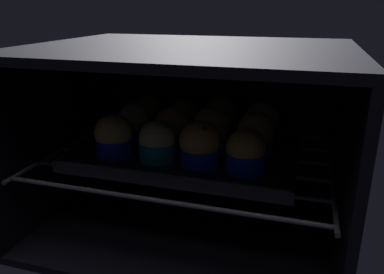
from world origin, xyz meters
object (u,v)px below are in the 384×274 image
(muffin_row1_col0, at_px, (134,124))
(muffin_row2_col0, at_px, (149,114))
(muffin_row0_col1, at_px, (158,142))
(muffin_row2_col3, at_px, (262,122))
(muffin_row0_col3, at_px, (246,153))
(baking_tray, at_px, (192,149))
(muffin_row1_col3, at_px, (255,135))
(muffin_row1_col1, at_px, (173,128))
(muffin_row1_col2, at_px, (212,130))
(muffin_row2_col1, at_px, (184,118))
(muffin_row0_col2, at_px, (200,145))
(muffin_row2_col2, at_px, (220,118))
(muffin_row0_col0, at_px, (114,137))

(muffin_row1_col0, relative_size, muffin_row2_col0, 1.04)
(muffin_row0_col1, relative_size, muffin_row2_col3, 0.91)
(muffin_row0_col3, bearing_deg, baking_tray, 144.78)
(muffin_row2_col0, bearing_deg, muffin_row1_col3, -18.73)
(muffin_row1_col1, bearing_deg, muffin_row1_col2, -0.59)
(muffin_row0_col1, distance_m, muffin_row2_col3, 0.24)
(muffin_row1_col0, xyz_separation_m, muffin_row1_col3, (0.26, -0.00, 0.00))
(baking_tray, relative_size, muffin_row2_col0, 5.30)
(muffin_row2_col1, xyz_separation_m, muffin_row2_col3, (0.17, 0.00, 0.01))
(muffin_row1_col2, relative_size, muffin_row2_col0, 1.08)
(muffin_row1_col0, bearing_deg, muffin_row2_col1, 43.83)
(muffin_row0_col1, height_order, muffin_row1_col1, muffin_row1_col1)
(muffin_row1_col1, distance_m, muffin_row1_col2, 0.08)
(muffin_row0_col2, bearing_deg, muffin_row0_col3, -3.47)
(muffin_row0_col2, height_order, muffin_row1_col2, muffin_row1_col2)
(muffin_row0_col1, height_order, muffin_row2_col2, muffin_row2_col2)
(muffin_row0_col0, xyz_separation_m, muffin_row0_col3, (0.25, -0.00, -0.00))
(muffin_row1_col2, xyz_separation_m, muffin_row2_col3, (0.09, 0.08, -0.00))
(muffin_row1_col0, distance_m, muffin_row1_col2, 0.17)
(muffin_row2_col0, bearing_deg, muffin_row1_col2, -26.50)
(baking_tray, height_order, muffin_row2_col3, muffin_row2_col3)
(muffin_row0_col1, xyz_separation_m, muffin_row1_col1, (-0.00, 0.08, 0.00))
(baking_tray, distance_m, muffin_row0_col1, 0.10)
(muffin_row2_col2, bearing_deg, baking_tray, -113.82)
(baking_tray, height_order, muffin_row0_col0, muffin_row0_col0)
(muffin_row0_col3, distance_m, muffin_row1_col2, 0.12)
(muffin_row0_col3, height_order, muffin_row1_col2, muffin_row1_col2)
(muffin_row1_col0, distance_m, muffin_row1_col3, 0.26)
(baking_tray, relative_size, muffin_row0_col1, 5.60)
(muffin_row1_col0, bearing_deg, muffin_row1_col1, -0.80)
(muffin_row0_col0, bearing_deg, muffin_row2_col1, 63.62)
(baking_tray, xyz_separation_m, muffin_row1_col3, (0.13, -0.00, 0.04))
(muffin_row2_col0, xyz_separation_m, muffin_row2_col1, (0.09, -0.00, -0.00))
(muffin_row0_col1, bearing_deg, muffin_row0_col3, -1.77)
(muffin_row2_col2, height_order, muffin_row2_col3, muffin_row2_col2)
(muffin_row0_col3, relative_size, muffin_row1_col2, 0.89)
(muffin_row0_col0, distance_m, muffin_row2_col2, 0.24)
(muffin_row0_col0, distance_m, muffin_row2_col0, 0.17)
(muffin_row0_col2, xyz_separation_m, muffin_row1_col1, (-0.08, 0.08, -0.00))
(muffin_row0_col3, height_order, muffin_row1_col3, muffin_row1_col3)
(muffin_row1_col1, xyz_separation_m, muffin_row2_col0, (-0.09, 0.08, 0.00))
(muffin_row0_col0, height_order, muffin_row1_col2, muffin_row1_col2)
(muffin_row0_col1, xyz_separation_m, muffin_row1_col2, (0.08, 0.08, 0.01))
(muffin_row1_col3, bearing_deg, muffin_row1_col1, 179.04)
(muffin_row0_col3, distance_m, muffin_row1_col1, 0.19)
(muffin_row1_col1, xyz_separation_m, muffin_row1_col3, (0.17, -0.00, 0.00))
(muffin_row2_col3, bearing_deg, muffin_row0_col3, -91.58)
(muffin_row0_col0, relative_size, muffin_row2_col2, 0.93)
(muffin_row0_col2, bearing_deg, baking_tray, 115.88)
(muffin_row1_col2, bearing_deg, muffin_row0_col1, -135.00)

